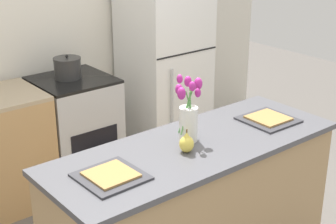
{
  "coord_description": "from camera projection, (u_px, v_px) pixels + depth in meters",
  "views": [
    {
      "loc": [
        -1.8,
        -1.96,
        2.17
      ],
      "look_at": [
        0.0,
        0.25,
        1.05
      ],
      "focal_mm": 55.0,
      "sensor_mm": 36.0,
      "label": 1
    }
  ],
  "objects": [
    {
      "name": "back_wall",
      "position": [
        34.0,
        18.0,
        4.22
      ],
      "size": [
        5.2,
        0.08,
        2.7
      ],
      "color": "silver",
      "rests_on": "ground_plane"
    },
    {
      "name": "kitchen_island",
      "position": [
        194.0,
        214.0,
        3.09
      ],
      "size": [
        1.8,
        0.66,
        0.93
      ],
      "color": "tan",
      "rests_on": "ground_plane"
    },
    {
      "name": "stove_range",
      "position": [
        76.0,
        130.0,
        4.31
      ],
      "size": [
        0.6,
        0.61,
        0.91
      ],
      "color": "#B2B5B7",
      "rests_on": "ground_plane"
    },
    {
      "name": "refrigerator",
      "position": [
        164.0,
        67.0,
        4.74
      ],
      "size": [
        0.68,
        0.67,
        1.65
      ],
      "color": "white",
      "rests_on": "ground_plane"
    },
    {
      "name": "flower_vase",
      "position": [
        189.0,
        115.0,
        2.92
      ],
      "size": [
        0.18,
        0.15,
        0.39
      ],
      "color": "silver",
      "rests_on": "kitchen_island"
    },
    {
      "name": "pear_figurine",
      "position": [
        187.0,
        143.0,
        2.81
      ],
      "size": [
        0.08,
        0.08,
        0.13
      ],
      "color": "#E5CC4C",
      "rests_on": "kitchen_island"
    },
    {
      "name": "plate_setting_left",
      "position": [
        111.0,
        176.0,
        2.55
      ],
      "size": [
        0.32,
        0.32,
        0.02
      ],
      "color": "#333338",
      "rests_on": "kitchen_island"
    },
    {
      "name": "plate_setting_right",
      "position": [
        268.0,
        119.0,
        3.25
      ],
      "size": [
        0.32,
        0.32,
        0.02
      ],
      "color": "#333338",
      "rests_on": "kitchen_island"
    },
    {
      "name": "cooking_pot",
      "position": [
        68.0,
        68.0,
        4.13
      ],
      "size": [
        0.22,
        0.22,
        0.19
      ],
      "color": "#2D2D2D",
      "rests_on": "stove_range"
    }
  ]
}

